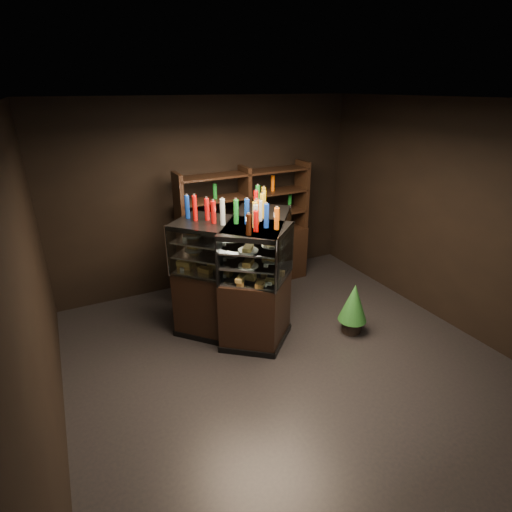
# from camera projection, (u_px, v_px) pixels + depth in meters

# --- Properties ---
(ground) EXTENTS (5.00, 5.00, 0.00)m
(ground) POSITION_uv_depth(u_px,v_px,m) (286.00, 359.00, 4.94)
(ground) COLOR black
(ground) RESTS_ON ground
(room_shell) EXTENTS (5.02, 5.02, 3.01)m
(room_shell) POSITION_uv_depth(u_px,v_px,m) (291.00, 208.00, 4.18)
(room_shell) COLOR black
(room_shell) RESTS_ON ground
(display_case) EXTENTS (1.86, 1.59, 1.58)m
(display_case) POSITION_uv_depth(u_px,v_px,m) (245.00, 296.00, 5.36)
(display_case) COLOR black
(display_case) RESTS_ON ground
(food_display) EXTENTS (1.37, 1.14, 0.48)m
(food_display) POSITION_uv_depth(u_px,v_px,m) (244.00, 251.00, 5.10)
(food_display) COLOR gold
(food_display) RESTS_ON display_case
(bottles_top) EXTENTS (1.20, 1.00, 0.30)m
(bottles_top) POSITION_uv_depth(u_px,v_px,m) (244.00, 210.00, 4.89)
(bottles_top) COLOR black
(bottles_top) RESTS_ON display_case
(potted_conifer) EXTENTS (0.38, 0.38, 0.82)m
(potted_conifer) POSITION_uv_depth(u_px,v_px,m) (354.00, 302.00, 5.32)
(potted_conifer) COLOR black
(potted_conifer) RESTS_ON ground
(back_shelving) EXTENTS (2.19, 0.47, 2.00)m
(back_shelving) POSITION_uv_depth(u_px,v_px,m) (246.00, 251.00, 6.56)
(back_shelving) COLOR black
(back_shelving) RESTS_ON ground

